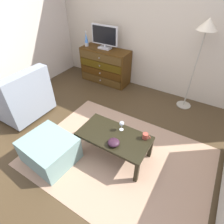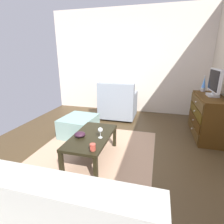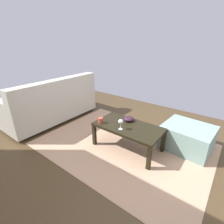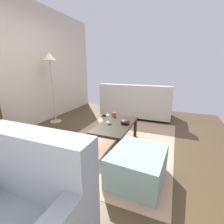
{
  "view_description": "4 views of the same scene",
  "coord_description": "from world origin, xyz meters",
  "px_view_note": "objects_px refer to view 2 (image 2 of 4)",
  "views": [
    {
      "loc": [
        1.0,
        -1.7,
        2.21
      ],
      "look_at": [
        -0.06,
        0.04,
        0.59
      ],
      "focal_mm": 28.8,
      "sensor_mm": 36.0,
      "label": 1
    },
    {
      "loc": [
        2.3,
        0.74,
        1.52
      ],
      "look_at": [
        -0.15,
        0.08,
        0.7
      ],
      "focal_mm": 27.91,
      "sensor_mm": 36.0,
      "label": 2
    },
    {
      "loc": [
        -1.05,
        1.76,
        1.59
      ],
      "look_at": [
        0.26,
        0.02,
        0.65
      ],
      "focal_mm": 27.09,
      "sensor_mm": 36.0,
      "label": 3
    },
    {
      "loc": [
        -2.28,
        -1.06,
        1.33
      ],
      "look_at": [
        0.2,
        -0.07,
        0.57
      ],
      "focal_mm": 25.43,
      "sensor_mm": 36.0,
      "label": 4
    }
  ],
  "objects_px": {
    "tv": "(215,82)",
    "bowl_decorative": "(80,134)",
    "dresser": "(207,116)",
    "lava_lamp": "(204,85)",
    "ottoman": "(79,126)",
    "armchair": "(118,104)",
    "coffee_table": "(91,138)",
    "wine_glass": "(100,130)",
    "mug": "(92,147)"
  },
  "relations": [
    {
      "from": "mug",
      "to": "bowl_decorative",
      "type": "bearing_deg",
      "value": -134.89
    },
    {
      "from": "dresser",
      "to": "wine_glass",
      "type": "height_order",
      "value": "dresser"
    },
    {
      "from": "dresser",
      "to": "lava_lamp",
      "type": "height_order",
      "value": "lava_lamp"
    },
    {
      "from": "mug",
      "to": "ottoman",
      "type": "bearing_deg",
      "value": -147.11
    },
    {
      "from": "mug",
      "to": "ottoman",
      "type": "relative_size",
      "value": 0.16
    },
    {
      "from": "armchair",
      "to": "ottoman",
      "type": "height_order",
      "value": "armchair"
    },
    {
      "from": "dresser",
      "to": "ottoman",
      "type": "distance_m",
      "value": 2.52
    },
    {
      "from": "wine_glass",
      "to": "ottoman",
      "type": "xyz_separation_m",
      "value": [
        -0.77,
        -0.72,
        -0.32
      ]
    },
    {
      "from": "lava_lamp",
      "to": "coffee_table",
      "type": "xyz_separation_m",
      "value": [
        1.85,
        -1.83,
        -0.6
      ]
    },
    {
      "from": "lava_lamp",
      "to": "wine_glass",
      "type": "bearing_deg",
      "value": -41.7
    },
    {
      "from": "mug",
      "to": "wine_glass",
      "type": "bearing_deg",
      "value": -177.35
    },
    {
      "from": "tv",
      "to": "armchair",
      "type": "bearing_deg",
      "value": -105.95
    },
    {
      "from": "mug",
      "to": "coffee_table",
      "type": "bearing_deg",
      "value": -156.56
    },
    {
      "from": "dresser",
      "to": "lava_lamp",
      "type": "distance_m",
      "value": 0.73
    },
    {
      "from": "bowl_decorative",
      "to": "armchair",
      "type": "relative_size",
      "value": 0.17
    },
    {
      "from": "dresser",
      "to": "mug",
      "type": "height_order",
      "value": "dresser"
    },
    {
      "from": "ottoman",
      "to": "bowl_decorative",
      "type": "bearing_deg",
      "value": 26.96
    },
    {
      "from": "coffee_table",
      "to": "ottoman",
      "type": "height_order",
      "value": "coffee_table"
    },
    {
      "from": "tv",
      "to": "dresser",
      "type": "bearing_deg",
      "value": -53.48
    },
    {
      "from": "dresser",
      "to": "coffee_table",
      "type": "bearing_deg",
      "value": -53.93
    },
    {
      "from": "wine_glass",
      "to": "ottoman",
      "type": "height_order",
      "value": "wine_glass"
    },
    {
      "from": "tv",
      "to": "armchair",
      "type": "distance_m",
      "value": 2.13
    },
    {
      "from": "lava_lamp",
      "to": "mug",
      "type": "distance_m",
      "value": 2.83
    },
    {
      "from": "bowl_decorative",
      "to": "ottoman",
      "type": "height_order",
      "value": "bowl_decorative"
    },
    {
      "from": "tv",
      "to": "bowl_decorative",
      "type": "bearing_deg",
      "value": -54.42
    },
    {
      "from": "bowl_decorative",
      "to": "wine_glass",
      "type": "bearing_deg",
      "value": 98.91
    },
    {
      "from": "wine_glass",
      "to": "lava_lamp",
      "type": "bearing_deg",
      "value": 138.3
    },
    {
      "from": "lava_lamp",
      "to": "bowl_decorative",
      "type": "distance_m",
      "value": 2.81
    },
    {
      "from": "tv",
      "to": "wine_glass",
      "type": "distance_m",
      "value": 2.31
    },
    {
      "from": "lava_lamp",
      "to": "ottoman",
      "type": "xyz_separation_m",
      "value": [
        1.11,
        -2.39,
        -0.76
      ]
    },
    {
      "from": "wine_glass",
      "to": "bowl_decorative",
      "type": "height_order",
      "value": "wine_glass"
    },
    {
      "from": "tv",
      "to": "wine_glass",
      "type": "relative_size",
      "value": 4.11
    },
    {
      "from": "dresser",
      "to": "armchair",
      "type": "bearing_deg",
      "value": -106.62
    },
    {
      "from": "armchair",
      "to": "dresser",
      "type": "bearing_deg",
      "value": 73.38
    },
    {
      "from": "mug",
      "to": "armchair",
      "type": "height_order",
      "value": "armchair"
    },
    {
      "from": "tv",
      "to": "bowl_decorative",
      "type": "distance_m",
      "value": 2.59
    },
    {
      "from": "coffee_table",
      "to": "mug",
      "type": "height_order",
      "value": "mug"
    },
    {
      "from": "lava_lamp",
      "to": "ottoman",
      "type": "height_order",
      "value": "lava_lamp"
    },
    {
      "from": "wine_glass",
      "to": "ottoman",
      "type": "relative_size",
      "value": 0.22
    },
    {
      "from": "dresser",
      "to": "wine_glass",
      "type": "distance_m",
      "value": 2.22
    },
    {
      "from": "coffee_table",
      "to": "bowl_decorative",
      "type": "xyz_separation_m",
      "value": [
        0.08,
        -0.15,
        0.08
      ]
    },
    {
      "from": "mug",
      "to": "lava_lamp",
      "type": "bearing_deg",
      "value": 143.52
    },
    {
      "from": "armchair",
      "to": "mug",
      "type": "bearing_deg",
      "value": 5.25
    },
    {
      "from": "lava_lamp",
      "to": "wine_glass",
      "type": "height_order",
      "value": "lava_lamp"
    },
    {
      "from": "tv",
      "to": "mug",
      "type": "xyz_separation_m",
      "value": [
        1.78,
        -1.72,
        -0.63
      ]
    },
    {
      "from": "mug",
      "to": "bowl_decorative",
      "type": "xyz_separation_m",
      "value": [
        -0.32,
        -0.32,
        -0.01
      ]
    },
    {
      "from": "dresser",
      "to": "lava_lamp",
      "type": "bearing_deg",
      "value": -174.84
    },
    {
      "from": "coffee_table",
      "to": "ottoman",
      "type": "relative_size",
      "value": 1.45
    },
    {
      "from": "dresser",
      "to": "bowl_decorative",
      "type": "height_order",
      "value": "dresser"
    },
    {
      "from": "wine_glass",
      "to": "bowl_decorative",
      "type": "bearing_deg",
      "value": -81.09
    }
  ]
}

